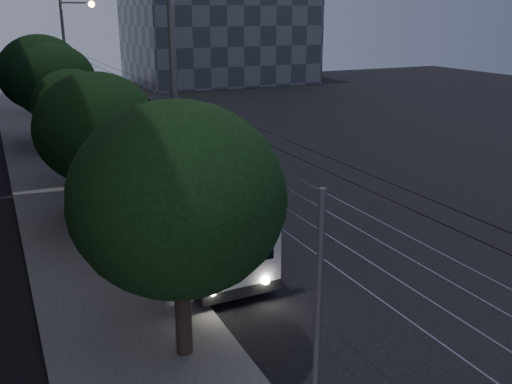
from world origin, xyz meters
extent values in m
plane|color=black|center=(0.00, 0.00, 0.00)|extent=(120.00, 120.00, 0.00)
cube|color=slate|center=(-7.50, 20.00, 0.07)|extent=(5.00, 90.00, 0.15)
cube|color=gray|center=(0.28, 20.00, 0.01)|extent=(0.08, 90.00, 0.02)
cube|color=gray|center=(1.72, 20.00, 0.01)|extent=(0.08, 90.00, 0.02)
cube|color=gray|center=(3.28, 20.00, 0.01)|extent=(0.08, 90.00, 0.02)
cube|color=gray|center=(4.72, 20.00, 0.01)|extent=(0.08, 90.00, 0.02)
cylinder|color=black|center=(-3.85, 20.00, 5.60)|extent=(0.02, 90.00, 0.02)
cylinder|color=black|center=(-3.15, 20.00, 5.60)|extent=(0.02, 90.00, 0.02)
cylinder|color=#5B5C5E|center=(-5.30, -10.00, 3.00)|extent=(0.14, 0.14, 6.00)
cylinder|color=#5B5C5E|center=(-5.30, 10.00, 3.00)|extent=(0.14, 0.14, 6.00)
cylinder|color=#5B5C5E|center=(-5.30, 30.00, 3.00)|extent=(0.14, 0.14, 6.00)
cylinder|color=#5B5C5E|center=(-5.30, 50.00, 3.00)|extent=(0.14, 0.14, 6.00)
cube|color=silver|center=(-4.10, 2.98, 1.89)|extent=(2.96, 12.80, 3.03)
cube|color=black|center=(-4.10, 2.98, 0.53)|extent=(3.00, 12.84, 0.37)
cube|color=black|center=(-4.10, 3.51, 2.02)|extent=(2.97, 10.14, 1.12)
cube|color=black|center=(-4.10, -3.37, 2.18)|extent=(2.41, 0.13, 1.38)
cube|color=black|center=(-4.10, 9.32, 2.12)|extent=(2.21, 0.12, 1.06)
cube|color=#23D442|center=(-4.10, -3.37, 3.13)|extent=(1.70, 0.09, 0.34)
cube|color=gray|center=(-4.10, 6.16, 3.66)|extent=(2.35, 2.38, 0.53)
sphere|color=white|center=(-5.00, -3.42, 0.80)|extent=(0.28, 0.28, 0.28)
sphere|color=white|center=(-3.20, -3.42, 0.80)|extent=(0.28, 0.28, 0.28)
cylinder|color=#5B5C5E|center=(-4.42, 7.28, 4.55)|extent=(0.06, 4.80, 2.15)
cylinder|color=#5B5C5E|center=(-3.78, 7.28, 4.55)|extent=(0.06, 4.80, 2.15)
cylinder|color=black|center=(-5.40, -1.10, 0.53)|extent=(0.32, 1.06, 1.06)
cylinder|color=black|center=(-2.80, -1.10, 0.53)|extent=(0.32, 1.06, 1.06)
cylinder|color=black|center=(-5.40, 5.78, 0.53)|extent=(0.32, 1.06, 1.06)
cylinder|color=black|center=(-2.80, 5.78, 0.53)|extent=(0.32, 1.06, 1.06)
cylinder|color=black|center=(-5.40, 7.82, 0.53)|extent=(0.32, 1.06, 1.06)
cylinder|color=black|center=(-2.80, 7.82, 0.53)|extent=(0.32, 1.06, 1.06)
imported|color=gray|center=(-4.30, 13.50, 0.79)|extent=(4.65, 6.29, 1.59)
imported|color=#B4B4B8|center=(-2.86, 14.66, 0.76)|extent=(2.68, 4.71, 1.51)
imported|color=silver|center=(-4.30, 21.14, 0.74)|extent=(2.78, 5.32, 1.47)
imported|color=silver|center=(-4.30, 25.72, 0.68)|extent=(2.63, 4.38, 1.36)
imported|color=silver|center=(-2.70, 34.15, 0.64)|extent=(2.30, 4.00, 1.28)
cylinder|color=#31231B|center=(-6.50, -5.20, 1.25)|extent=(0.44, 0.44, 2.50)
ellipsoid|color=black|center=(-6.50, -5.20, 4.54)|extent=(5.46, 5.46, 4.91)
cylinder|color=#31231B|center=(-6.50, 6.00, 1.17)|extent=(0.44, 0.44, 2.33)
ellipsoid|color=black|center=(-6.50, 6.00, 4.29)|extent=(5.24, 5.24, 4.71)
cylinder|color=#31231B|center=(-6.50, 13.23, 1.34)|extent=(0.44, 0.44, 2.67)
ellipsoid|color=black|center=(-6.50, 13.23, 4.25)|extent=(4.20, 4.20, 3.78)
cylinder|color=#31231B|center=(-6.50, 21.16, 1.31)|extent=(0.44, 0.44, 2.63)
ellipsoid|color=black|center=(-6.50, 21.16, 4.64)|extent=(5.38, 5.38, 4.84)
cylinder|color=#31231B|center=(-7.00, 24.00, 1.39)|extent=(0.44, 0.44, 2.77)
ellipsoid|color=black|center=(-7.00, 24.00, 4.94)|extent=(5.79, 5.79, 5.21)
cylinder|color=#31231B|center=(-6.50, 36.71, 1.46)|extent=(0.44, 0.44, 2.92)
ellipsoid|color=black|center=(-6.50, 36.71, 4.42)|extent=(4.01, 4.01, 3.61)
cylinder|color=#5B5C5E|center=(-5.80, -2.93, 5.17)|extent=(0.20, 0.20, 10.35)
cylinder|color=#5B5C5E|center=(-5.20, 24.74, 4.98)|extent=(0.20, 0.20, 9.97)
cylinder|color=#5B5C5E|center=(-4.10, 24.74, 9.57)|extent=(2.19, 0.12, 0.12)
sphere|color=#EAB580|center=(-3.11, 24.74, 9.47)|extent=(0.44, 0.44, 0.44)
camera|label=1|loc=(-10.44, -18.21, 8.98)|focal=40.00mm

